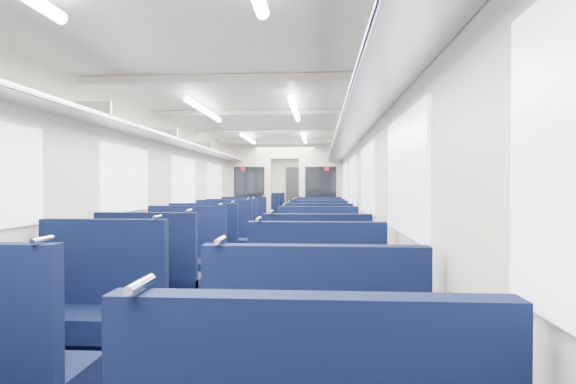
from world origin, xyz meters
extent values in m
cube|color=black|center=(0.00, 0.00, 0.00)|extent=(2.80, 18.00, 0.01)
cube|color=silver|center=(0.00, 0.00, 2.35)|extent=(2.80, 18.00, 0.01)
cube|color=beige|center=(-1.40, 0.00, 1.18)|extent=(0.02, 18.00, 2.35)
cube|color=black|center=(-1.39, 0.00, 0.35)|extent=(0.03, 17.90, 0.70)
cube|color=beige|center=(1.40, 0.00, 1.18)|extent=(0.02, 18.00, 2.35)
cube|color=black|center=(1.39, 0.00, 0.35)|extent=(0.03, 17.90, 0.70)
cube|color=beige|center=(0.00, 9.00, 1.18)|extent=(2.80, 0.02, 2.35)
cube|color=#B2B5BA|center=(-1.22, 0.00, 1.97)|extent=(0.34, 17.40, 0.04)
cylinder|color=silver|center=(-1.04, 0.00, 1.95)|extent=(0.02, 17.40, 0.02)
cube|color=#B2B5BA|center=(-1.22, -4.00, 2.05)|extent=(0.34, 0.03, 0.14)
cube|color=#B2B5BA|center=(-1.22, -2.00, 2.05)|extent=(0.34, 0.03, 0.14)
cube|color=#B2B5BA|center=(-1.22, 0.00, 2.05)|extent=(0.34, 0.03, 0.14)
cube|color=#B2B5BA|center=(-1.22, 2.00, 2.05)|extent=(0.34, 0.03, 0.14)
cube|color=#B2B5BA|center=(-1.22, 4.00, 2.05)|extent=(0.34, 0.03, 0.14)
cube|color=#B2B5BA|center=(-1.22, 6.00, 2.05)|extent=(0.34, 0.03, 0.14)
cube|color=#B2B5BA|center=(-1.22, 8.00, 2.05)|extent=(0.34, 0.03, 0.14)
cube|color=#B2B5BA|center=(1.22, 0.00, 1.97)|extent=(0.34, 17.40, 0.04)
cylinder|color=silver|center=(1.04, 0.00, 1.95)|extent=(0.02, 17.40, 0.02)
cube|color=#B2B5BA|center=(1.22, -6.00, 2.05)|extent=(0.34, 0.03, 0.14)
cube|color=#B2B5BA|center=(1.22, -4.00, 2.05)|extent=(0.34, 0.03, 0.14)
cube|color=#B2B5BA|center=(1.22, -2.00, 2.05)|extent=(0.34, 0.03, 0.14)
cube|color=#B2B5BA|center=(1.22, 0.00, 2.05)|extent=(0.34, 0.03, 0.14)
cube|color=#B2B5BA|center=(1.22, 2.00, 2.05)|extent=(0.34, 0.03, 0.14)
cube|color=#B2B5BA|center=(1.22, 4.00, 2.05)|extent=(0.34, 0.03, 0.14)
cube|color=#B2B5BA|center=(1.22, 6.00, 2.05)|extent=(0.34, 0.03, 0.14)
cube|color=#B2B5BA|center=(1.22, 8.00, 2.05)|extent=(0.34, 0.03, 0.14)
cube|color=white|center=(-1.38, -2.90, 1.42)|extent=(0.02, 1.30, 0.75)
cube|color=white|center=(-1.38, -0.60, 1.42)|extent=(0.02, 1.30, 0.75)
cube|color=white|center=(-1.38, 1.70, 1.42)|extent=(0.02, 1.30, 0.75)
cube|color=white|center=(-1.38, 4.50, 1.42)|extent=(0.02, 1.30, 0.75)
cube|color=white|center=(-1.38, 6.80, 1.42)|extent=(0.02, 1.30, 0.75)
cube|color=white|center=(1.38, -5.20, 1.42)|extent=(0.02, 1.30, 0.75)
cube|color=white|center=(1.38, -2.90, 1.42)|extent=(0.02, 1.30, 0.75)
cube|color=white|center=(1.38, -0.60, 1.42)|extent=(0.02, 1.30, 0.75)
cube|color=white|center=(1.38, 1.70, 1.42)|extent=(0.02, 1.30, 0.75)
cube|color=white|center=(1.38, 4.50, 1.42)|extent=(0.02, 1.30, 0.75)
cube|color=white|center=(1.38, 6.80, 1.42)|extent=(0.02, 1.30, 0.75)
cube|color=beige|center=(0.00, -4.00, 2.31)|extent=(2.70, 0.06, 0.06)
cube|color=beige|center=(0.00, -2.00, 2.31)|extent=(2.70, 0.06, 0.06)
cube|color=beige|center=(0.00, 0.00, 2.31)|extent=(2.70, 0.06, 0.06)
cube|color=beige|center=(0.00, 2.00, 2.31)|extent=(2.70, 0.06, 0.06)
cube|color=beige|center=(0.00, 4.00, 2.31)|extent=(2.70, 0.06, 0.06)
cube|color=beige|center=(0.00, 6.00, 2.31)|extent=(2.70, 0.06, 0.06)
cube|color=beige|center=(0.00, 8.00, 2.31)|extent=(2.70, 0.06, 0.06)
cylinder|color=white|center=(-0.55, -2.50, 2.26)|extent=(0.07, 1.60, 0.07)
cylinder|color=white|center=(-0.55, 1.00, 2.26)|extent=(0.07, 1.60, 0.07)
cylinder|color=white|center=(-0.55, 5.50, 2.26)|extent=(0.07, 1.60, 0.07)
cylinder|color=white|center=(0.55, -2.50, 2.26)|extent=(0.07, 1.60, 0.07)
cylinder|color=white|center=(0.55, 1.00, 2.26)|extent=(0.07, 1.60, 0.07)
cylinder|color=white|center=(0.55, 5.50, 2.26)|extent=(0.07, 1.60, 0.07)
cube|color=black|center=(0.00, 8.94, 1.00)|extent=(0.75, 0.06, 2.00)
cube|color=beige|center=(-0.88, 3.29, 1.18)|extent=(1.05, 0.08, 2.35)
cube|color=black|center=(-0.87, 3.24, 1.40)|extent=(0.76, 0.02, 0.80)
cylinder|color=red|center=(-1.02, 3.24, 1.75)|extent=(0.12, 0.01, 0.12)
cube|color=beige|center=(0.88, 3.29, 1.18)|extent=(1.05, 0.08, 2.35)
cube|color=black|center=(0.87, 3.24, 1.40)|extent=(0.76, 0.02, 0.80)
cylinder|color=red|center=(1.02, 3.24, 1.75)|extent=(0.12, 0.01, 0.12)
cube|color=beige|center=(0.00, 3.29, 2.17)|extent=(0.70, 0.08, 0.35)
cylinder|color=silver|center=(0.41, -7.04, 1.11)|extent=(0.02, 0.15, 0.02)
cylinder|color=silver|center=(-0.41, -6.13, 1.11)|extent=(0.02, 0.15, 0.02)
cube|color=black|center=(0.83, -6.10, 0.55)|extent=(1.00, 0.10, 1.07)
cylinder|color=silver|center=(0.41, -6.10, 1.11)|extent=(0.02, 0.15, 0.02)
cube|color=black|center=(-0.83, -4.84, 0.34)|extent=(1.00, 0.52, 0.17)
cube|color=black|center=(-0.83, -4.84, 0.13)|extent=(0.92, 0.42, 0.26)
cube|color=black|center=(-0.83, -4.63, 0.55)|extent=(1.00, 0.10, 1.07)
cylinder|color=silver|center=(-0.41, -4.63, 1.11)|extent=(0.02, 0.15, 0.02)
cube|color=black|center=(0.83, -4.99, 0.34)|extent=(1.00, 0.52, 0.17)
cube|color=black|center=(0.83, -4.99, 0.13)|extent=(0.92, 0.42, 0.26)
cube|color=black|center=(0.83, -4.78, 0.55)|extent=(1.00, 0.10, 1.07)
cylinder|color=silver|center=(0.41, -4.78, 1.11)|extent=(0.02, 0.15, 0.02)
cube|color=black|center=(-0.83, -3.52, 0.34)|extent=(1.00, 0.52, 0.17)
cube|color=black|center=(-0.83, -3.52, 0.13)|extent=(0.92, 0.42, 0.26)
cube|color=black|center=(-0.83, -3.74, 0.55)|extent=(1.00, 0.10, 1.07)
cylinder|color=silver|center=(-0.41, -3.74, 1.11)|extent=(0.02, 0.15, 0.02)
cube|color=black|center=(0.83, -3.65, 0.34)|extent=(1.00, 0.52, 0.17)
cube|color=black|center=(0.83, -3.65, 0.13)|extent=(0.92, 0.42, 0.26)
cube|color=black|center=(0.83, -3.86, 0.55)|extent=(1.00, 0.10, 1.07)
cylinder|color=silver|center=(0.41, -3.86, 1.11)|extent=(0.02, 0.15, 0.02)
cube|color=black|center=(-0.83, -2.52, 0.34)|extent=(1.00, 0.52, 0.17)
cube|color=black|center=(-0.83, -2.52, 0.13)|extent=(0.92, 0.42, 0.26)
cube|color=black|center=(-0.83, -2.31, 0.55)|extent=(1.00, 0.10, 1.07)
cylinder|color=silver|center=(-0.41, -2.31, 1.11)|extent=(0.02, 0.15, 0.02)
cube|color=black|center=(0.83, -2.56, 0.34)|extent=(1.00, 0.52, 0.17)
cube|color=black|center=(0.83, -2.56, 0.13)|extent=(0.92, 0.42, 0.26)
cube|color=black|center=(0.83, -2.35, 0.55)|extent=(1.00, 0.10, 1.07)
cylinder|color=silver|center=(0.41, -2.35, 1.11)|extent=(0.02, 0.15, 0.02)
cube|color=black|center=(-0.83, -1.27, 0.34)|extent=(1.00, 0.52, 0.17)
cube|color=black|center=(-0.83, -1.27, 0.13)|extent=(0.92, 0.42, 0.26)
cube|color=black|center=(-0.83, -1.48, 0.55)|extent=(1.00, 0.10, 1.07)
cylinder|color=silver|center=(-0.41, -1.48, 1.11)|extent=(0.02, 0.15, 0.02)
cube|color=black|center=(0.83, -1.23, 0.34)|extent=(1.00, 0.52, 0.17)
cube|color=black|center=(0.83, -1.23, 0.13)|extent=(0.92, 0.42, 0.26)
cube|color=black|center=(0.83, -1.44, 0.55)|extent=(1.00, 0.10, 1.07)
cylinder|color=silver|center=(0.41, -1.44, 1.11)|extent=(0.02, 0.15, 0.02)
cube|color=black|center=(-0.83, -0.21, 0.34)|extent=(1.00, 0.52, 0.17)
cube|color=black|center=(-0.83, -0.21, 0.13)|extent=(0.92, 0.42, 0.26)
cube|color=black|center=(-0.83, 0.00, 0.55)|extent=(1.00, 0.10, 1.07)
cylinder|color=silver|center=(-0.41, 0.00, 1.11)|extent=(0.02, 0.15, 0.02)
cube|color=black|center=(0.83, -0.30, 0.34)|extent=(1.00, 0.52, 0.17)
cube|color=black|center=(0.83, -0.30, 0.13)|extent=(0.92, 0.42, 0.26)
cube|color=black|center=(0.83, -0.09, 0.55)|extent=(1.00, 0.10, 1.07)
cylinder|color=silver|center=(0.41, -0.09, 1.11)|extent=(0.02, 0.15, 0.02)
cube|color=black|center=(-0.83, 0.90, 0.34)|extent=(1.00, 0.52, 0.17)
cube|color=black|center=(-0.83, 0.90, 0.13)|extent=(0.92, 0.42, 0.26)
cube|color=black|center=(-0.83, 0.68, 0.55)|extent=(1.00, 0.10, 1.07)
cylinder|color=silver|center=(-0.41, 0.68, 1.11)|extent=(0.02, 0.15, 0.02)
cube|color=black|center=(0.83, 0.98, 0.34)|extent=(1.00, 0.52, 0.17)
cube|color=black|center=(0.83, 0.98, 0.13)|extent=(0.92, 0.42, 0.26)
cube|color=black|center=(0.83, 0.76, 0.55)|extent=(1.00, 0.10, 1.07)
cylinder|color=silver|center=(0.41, 0.76, 1.11)|extent=(0.02, 0.15, 0.02)
cube|color=black|center=(-0.83, 1.95, 0.34)|extent=(1.00, 0.52, 0.17)
cube|color=black|center=(-0.83, 1.95, 0.13)|extent=(0.92, 0.42, 0.26)
cube|color=black|center=(-0.83, 2.17, 0.55)|extent=(1.00, 0.10, 1.07)
cylinder|color=silver|center=(-0.41, 2.17, 1.11)|extent=(0.02, 0.15, 0.02)
cube|color=black|center=(0.83, 1.94, 0.34)|extent=(1.00, 0.52, 0.17)
cube|color=black|center=(0.83, 1.94, 0.13)|extent=(0.92, 0.42, 0.26)
cube|color=black|center=(0.83, 2.16, 0.55)|extent=(1.00, 0.10, 1.07)
cylinder|color=silver|center=(0.41, 2.16, 1.11)|extent=(0.02, 0.15, 0.02)
cube|color=black|center=(-0.83, 4.23, 0.34)|extent=(1.00, 0.52, 0.17)
cube|color=black|center=(-0.83, 4.23, 0.13)|extent=(0.92, 0.42, 0.26)
cube|color=black|center=(-0.83, 4.02, 0.55)|extent=(1.00, 0.10, 1.07)
cylinder|color=silver|center=(-0.41, 4.02, 1.11)|extent=(0.02, 0.15, 0.02)
cube|color=black|center=(0.83, 4.32, 0.34)|extent=(1.00, 0.52, 0.17)
cube|color=black|center=(0.83, 4.32, 0.13)|extent=(0.92, 0.42, 0.26)
cube|color=black|center=(0.83, 4.10, 0.55)|extent=(1.00, 0.10, 1.07)
cylinder|color=silver|center=(0.41, 4.10, 1.11)|extent=(0.02, 0.15, 0.02)
cube|color=black|center=(-0.83, 5.29, 0.34)|extent=(1.00, 0.52, 0.17)
cube|color=black|center=(-0.83, 5.29, 0.13)|extent=(0.92, 0.42, 0.26)
cube|color=black|center=(-0.83, 5.51, 0.55)|extent=(1.00, 0.10, 1.07)
cylinder|color=silver|center=(-0.41, 5.51, 1.11)|extent=(0.02, 0.15, 0.02)
cube|color=black|center=(0.83, 5.22, 0.34)|extent=(1.00, 0.52, 0.17)
cube|color=black|center=(0.83, 5.22, 0.13)|extent=(0.92, 0.42, 0.26)
cube|color=black|center=(0.83, 5.43, 0.55)|extent=(1.00, 0.10, 1.07)
cylinder|color=silver|center=(0.41, 5.43, 1.11)|extent=(0.02, 0.15, 0.02)
cube|color=black|center=(-0.83, 6.56, 0.34)|extent=(1.00, 0.52, 0.17)
cube|color=black|center=(-0.83, 6.56, 0.13)|extent=(0.92, 0.42, 0.26)
cube|color=black|center=(-0.83, 6.35, 0.55)|extent=(1.00, 0.10, 1.07)
cylinder|color=silver|center=(-0.41, 6.35, 1.11)|extent=(0.02, 0.15, 0.02)
cube|color=black|center=(0.83, 6.55, 0.34)|extent=(1.00, 0.52, 0.17)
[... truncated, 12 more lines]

